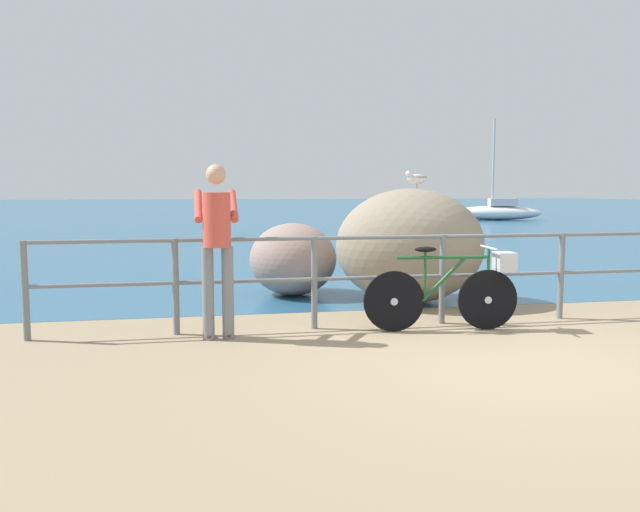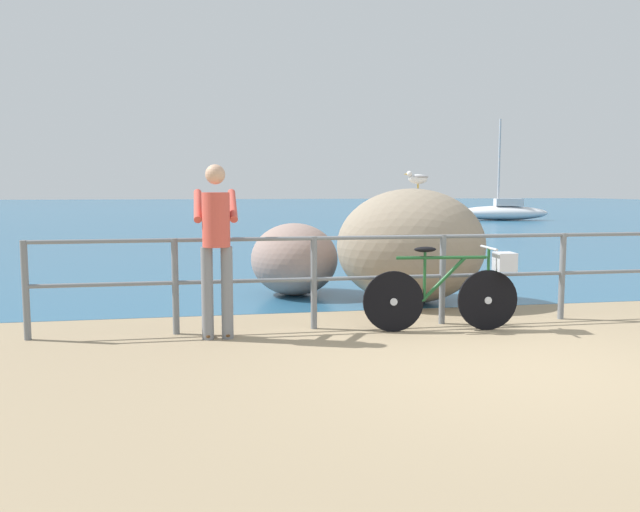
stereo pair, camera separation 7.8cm
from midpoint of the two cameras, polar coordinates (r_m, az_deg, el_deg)
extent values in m
cube|color=#937F60|center=(25.37, -4.74, 2.41)|extent=(120.00, 120.00, 0.10)
cube|color=#285B7F|center=(52.83, -7.93, 4.29)|extent=(120.00, 90.00, 0.01)
cylinder|color=slate|center=(7.12, -25.12, -2.84)|extent=(0.07, 0.07, 1.02)
cylinder|color=slate|center=(6.90, -13.08, -2.69)|extent=(0.07, 0.07, 1.02)
cylinder|color=slate|center=(7.00, -0.83, -2.41)|extent=(0.07, 0.07, 1.02)
cylinder|color=slate|center=(7.40, 10.57, -2.06)|extent=(0.07, 0.07, 1.02)
cylinder|color=slate|center=(8.05, 20.45, -1.68)|extent=(0.07, 0.07, 1.02)
cylinder|color=slate|center=(7.34, 10.64, 1.73)|extent=(8.90, 0.04, 0.04)
cylinder|color=slate|center=(7.39, 10.58, -1.75)|extent=(8.90, 0.04, 0.04)
cylinder|color=black|center=(6.92, 6.29, -4.05)|extent=(0.66, 0.10, 0.66)
cylinder|color=#B7BCC6|center=(6.92, 6.29, -4.05)|extent=(0.08, 0.06, 0.08)
cylinder|color=black|center=(7.21, 14.43, -3.80)|extent=(0.66, 0.10, 0.66)
cylinder|color=#B7BCC6|center=(7.21, 14.43, -3.80)|extent=(0.08, 0.06, 0.08)
cylinder|color=#194C23|center=(6.98, 10.51, -0.13)|extent=(0.99, 0.13, 0.04)
cylinder|color=#194C23|center=(7.02, 10.68, -2.04)|extent=(0.50, 0.09, 0.50)
cylinder|color=#194C23|center=(6.96, 9.04, -1.82)|extent=(0.03, 0.03, 0.53)
ellipsoid|color=black|center=(6.93, 9.08, 0.59)|extent=(0.25, 0.12, 0.06)
cylinder|color=#194C23|center=(7.17, 14.49, -1.56)|extent=(0.03, 0.03, 0.57)
cylinder|color=#B7BCC6|center=(7.13, 14.55, 0.71)|extent=(0.07, 0.48, 0.03)
cube|color=#B7BCC6|center=(7.21, 15.86, -0.47)|extent=(0.22, 0.26, 0.20)
cylinder|color=slate|center=(6.60, -10.30, -3.33)|extent=(0.12, 0.12, 0.95)
ellipsoid|color=#513319|center=(6.74, -10.24, -6.89)|extent=(0.10, 0.26, 0.08)
cylinder|color=slate|center=(6.61, -8.56, -3.29)|extent=(0.12, 0.12, 0.95)
ellipsoid|color=#513319|center=(6.75, -8.53, -6.85)|extent=(0.10, 0.26, 0.08)
cylinder|color=#CC4C3F|center=(6.52, -9.54, 3.21)|extent=(0.28, 0.28, 0.55)
sphere|color=tan|center=(6.52, -9.61, 7.20)|extent=(0.20, 0.20, 0.20)
cylinder|color=#CC4C3F|center=(6.76, -11.15, 4.44)|extent=(0.08, 0.52, 0.34)
cylinder|color=#CC4C3F|center=(6.76, -8.09, 4.49)|extent=(0.08, 0.52, 0.34)
ellipsoid|color=gray|center=(8.66, 7.80, 0.89)|extent=(2.02, 1.63, 1.54)
ellipsoid|color=gray|center=(9.24, -2.67, -0.29)|extent=(1.25, 1.35, 1.04)
cylinder|color=gold|center=(8.68, 8.42, 6.19)|extent=(0.01, 0.01, 0.06)
cylinder|color=gold|center=(8.72, 8.35, 6.19)|extent=(0.01, 0.01, 0.06)
ellipsoid|color=white|center=(8.70, 8.39, 6.81)|extent=(0.27, 0.13, 0.13)
ellipsoid|color=#9E9EA3|center=(8.71, 8.53, 7.01)|extent=(0.25, 0.14, 0.06)
sphere|color=white|center=(8.67, 7.63, 7.29)|extent=(0.08, 0.08, 0.08)
cone|color=gold|center=(8.66, 7.31, 7.26)|extent=(0.05, 0.03, 0.02)
ellipsoid|color=white|center=(32.59, 15.39, 3.72)|extent=(4.58, 2.34, 0.70)
cube|color=silver|center=(32.64, 15.93, 4.64)|extent=(1.46, 1.10, 0.36)
cylinder|color=#B2B2B7|center=(32.55, 15.16, 8.04)|extent=(0.10, 0.10, 4.20)
camera|label=1|loc=(0.04, -90.30, -0.03)|focal=35.84mm
camera|label=2|loc=(0.04, 89.70, 0.03)|focal=35.84mm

